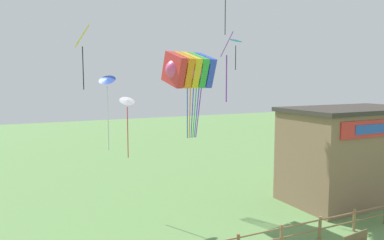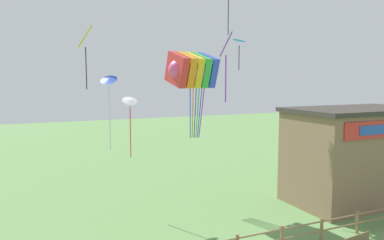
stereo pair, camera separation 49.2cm
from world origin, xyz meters
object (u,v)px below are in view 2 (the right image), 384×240
(kite_rainbow_parafoil, at_px, (192,70))
(kite_white_delta, at_px, (130,105))
(kite_yellow_diamond, at_px, (85,42))
(kite_purple_streamer, at_px, (226,52))
(kite_blue_delta, at_px, (109,86))
(kite_cyan_delta, at_px, (239,42))
(seaside_building, at_px, (356,155))

(kite_rainbow_parafoil, relative_size, kite_white_delta, 1.48)
(kite_white_delta, bearing_deg, kite_yellow_diamond, 171.91)
(kite_yellow_diamond, bearing_deg, kite_rainbow_parafoil, -5.02)
(kite_yellow_diamond, height_order, kite_purple_streamer, kite_yellow_diamond)
(kite_blue_delta, height_order, kite_cyan_delta, kite_cyan_delta)
(kite_blue_delta, bearing_deg, kite_rainbow_parafoil, 19.62)
(seaside_building, distance_m, kite_white_delta, 13.43)
(kite_rainbow_parafoil, relative_size, kite_yellow_diamond, 1.51)
(seaside_building, relative_size, kite_purple_streamer, 3.03)
(seaside_building, relative_size, kite_yellow_diamond, 2.54)
(kite_purple_streamer, bearing_deg, kite_yellow_diamond, 121.96)
(seaside_building, xyz_separation_m, kite_purple_streamer, (-10.49, -3.03, 5.44))
(kite_white_delta, distance_m, kite_yellow_diamond, 3.88)
(kite_yellow_diamond, bearing_deg, kite_blue_delta, -73.71)
(kite_blue_delta, bearing_deg, kite_cyan_delta, 8.58)
(seaside_building, relative_size, kite_blue_delta, 2.32)
(seaside_building, height_order, kite_purple_streamer, kite_purple_streamer)
(kite_blue_delta, relative_size, kite_cyan_delta, 1.93)
(kite_purple_streamer, bearing_deg, kite_white_delta, 107.95)
(seaside_building, relative_size, kite_cyan_delta, 4.46)
(seaside_building, distance_m, kite_blue_delta, 14.75)
(seaside_building, distance_m, kite_purple_streamer, 12.20)
(seaside_building, height_order, kite_blue_delta, kite_blue_delta)
(kite_cyan_delta, height_order, kite_purple_streamer, kite_cyan_delta)
(kite_blue_delta, relative_size, kite_purple_streamer, 1.31)
(kite_cyan_delta, relative_size, kite_purple_streamer, 0.68)
(seaside_building, distance_m, kite_yellow_diamond, 16.47)
(seaside_building, distance_m, kite_rainbow_parafoil, 10.86)
(kite_yellow_diamond, bearing_deg, kite_purple_streamer, -58.04)
(kite_white_delta, distance_m, kite_purple_streamer, 7.27)
(kite_white_delta, bearing_deg, seaside_building, -15.55)
(kite_rainbow_parafoil, xyz_separation_m, kite_yellow_diamond, (-5.66, 0.50, 1.33))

